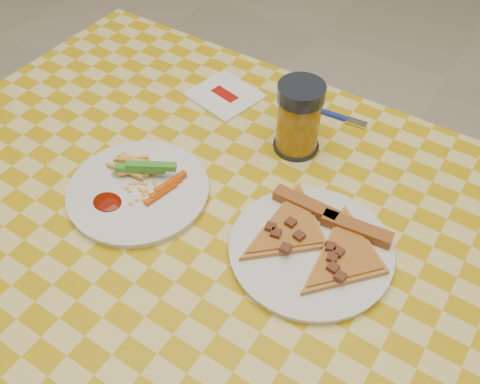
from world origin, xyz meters
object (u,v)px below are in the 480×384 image
(table, at_px, (228,249))
(plate_right, at_px, (311,251))
(drink_glass, at_px, (299,119))
(plate_left, at_px, (138,192))

(table, distance_m, plate_right, 0.17)
(table, distance_m, drink_glass, 0.27)
(table, height_order, drink_glass, drink_glass)
(plate_right, relative_size, drink_glass, 1.81)
(table, xyz_separation_m, drink_glass, (0.00, 0.23, 0.14))
(plate_left, xyz_separation_m, drink_glass, (0.17, 0.26, 0.06))
(plate_right, xyz_separation_m, drink_glass, (-0.14, 0.21, 0.06))
(table, distance_m, plate_left, 0.19)
(plate_left, bearing_deg, table, 10.36)
(table, relative_size, plate_right, 4.99)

